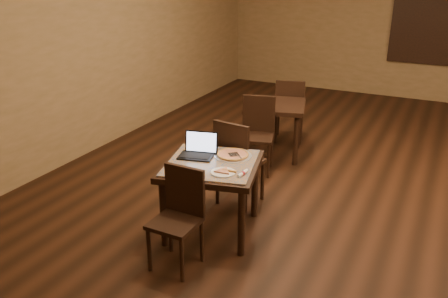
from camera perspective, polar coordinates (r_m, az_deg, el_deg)
The scene contains 16 objects.
ground at distance 5.72m, azimuth 17.30°, elevation -6.47°, with size 10.00×10.00×0.00m, color black.
wall_back at distance 10.13m, azimuth 23.39°, elevation 13.74°, with size 8.00×0.02×3.00m, color #916F49.
wall_left at distance 6.93m, azimuth -16.21°, elevation 11.70°, with size 0.02×10.00×3.00m, color #916F49.
tiled_table at distance 4.70m, azimuth -1.52°, elevation -2.75°, with size 1.11×1.11×0.76m.
chair_main_near at distance 4.29m, azimuth -5.37°, elevation -7.52°, with size 0.41×0.41×0.92m.
chair_main_far at distance 5.24m, azimuth 1.48°, elevation -1.14°, with size 0.49×0.49×1.01m.
laptop at distance 4.81m, azimuth -3.07°, elevation -0.07°, with size 0.39×0.34×0.23m.
plate at distance 4.42m, azimuth -0.10°, elevation -2.84°, with size 0.23×0.23×0.01m, color white.
pizza_slice at distance 4.41m, azimuth -0.10°, elevation -2.66°, with size 0.18×0.18×0.02m, color #D0BA8A, non-canonical shape.
pizza_pan at distance 4.81m, azimuth 1.06°, elevation -0.79°, with size 0.39×0.39×0.01m, color silver.
pizza_whole at distance 4.80m, azimuth 1.06°, elevation -0.64°, with size 0.32×0.32×0.02m.
spatula at distance 4.77m, azimuth 1.18°, elevation -0.66°, with size 0.10×0.24×0.01m, color silver.
napkin_roll at distance 4.38m, azimuth 2.25°, elevation -2.95°, with size 0.05×0.16×0.04m.
other_table_b at distance 6.69m, azimuth 6.15°, elevation 4.41°, with size 1.00×1.00×0.76m.
other_table_b_chair_near at distance 6.21m, azimuth 4.05°, elevation 2.36°, with size 0.52×0.52×0.98m.
other_table_b_chair_far at distance 7.22m, azimuth 7.90°, elevation 5.00°, with size 0.52×0.52×0.98m.
Camera 1 is at (0.62, -5.05, 2.61)m, focal length 38.00 mm.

